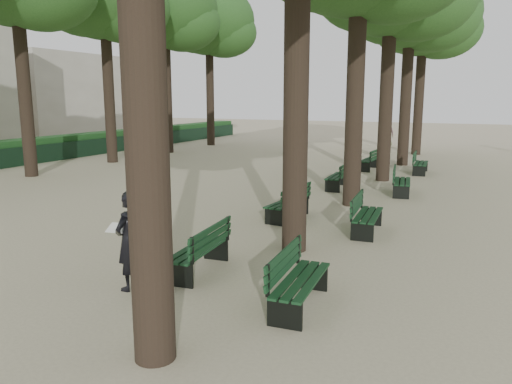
% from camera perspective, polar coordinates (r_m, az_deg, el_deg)
% --- Properties ---
extents(ground, '(120.00, 120.00, 0.00)m').
position_cam_1_polar(ground, '(9.05, -11.67, -10.47)').
color(ground, '#B7AC8A').
rests_on(ground, ground).
extents(tree_central_5, '(6.00, 6.00, 9.95)m').
position_cam_1_polar(tree_central_5, '(30.28, 18.66, 18.64)').
color(tree_central_5, '#33261C').
rests_on(tree_central_5, ground).
extents(tree_far_4, '(6.00, 6.00, 10.45)m').
position_cam_1_polar(tree_far_4, '(30.46, -10.41, 19.90)').
color(tree_far_4, '#33261C').
rests_on(tree_far_4, ground).
extents(tree_far_5, '(6.00, 6.00, 10.45)m').
position_cam_1_polar(tree_far_5, '(34.65, -5.40, 18.90)').
color(tree_far_5, '#33261C').
rests_on(tree_far_5, ground).
extents(bench_left_0, '(0.73, 1.84, 0.92)m').
position_cam_1_polar(bench_left_0, '(9.49, -6.56, -7.54)').
color(bench_left_0, black).
rests_on(bench_left_0, ground).
extents(bench_left_1, '(0.73, 1.84, 0.92)m').
position_cam_1_polar(bench_left_1, '(13.49, 3.62, -1.95)').
color(bench_left_1, black).
rests_on(bench_left_1, ground).
extents(bench_left_2, '(0.64, 1.82, 0.92)m').
position_cam_1_polar(bench_left_2, '(18.15, 9.31, 1.24)').
color(bench_left_2, black).
rests_on(bench_left_2, ground).
extents(bench_left_3, '(0.65, 1.82, 0.92)m').
position_cam_1_polar(bench_left_3, '(23.14, 12.76, 3.16)').
color(bench_left_3, black).
rests_on(bench_left_3, ground).
extents(bench_right_0, '(0.69, 1.83, 0.92)m').
position_cam_1_polar(bench_right_0, '(7.97, 5.06, -11.17)').
color(bench_right_0, black).
rests_on(bench_right_0, ground).
extents(bench_right_1, '(0.71, 1.84, 0.92)m').
position_cam_1_polar(bench_right_1, '(12.39, 12.59, -3.35)').
color(bench_right_1, black).
rests_on(bench_right_1, ground).
extents(bench_right_2, '(0.81, 1.86, 0.92)m').
position_cam_1_polar(bench_right_2, '(17.53, 16.31, 0.60)').
color(bench_right_2, black).
rests_on(bench_right_2, ground).
extents(bench_right_3, '(0.67, 1.83, 0.92)m').
position_cam_1_polar(bench_right_3, '(22.57, 18.28, 2.69)').
color(bench_right_3, black).
rests_on(bench_right_3, ground).
extents(man_with_map, '(0.61, 0.68, 1.71)m').
position_cam_1_polar(man_with_map, '(8.75, -14.25, -5.40)').
color(man_with_map, black).
rests_on(man_with_map, ground).
extents(pedestrian_d, '(0.94, 0.66, 1.78)m').
position_cam_1_polar(pedestrian_d, '(34.14, 14.76, 6.51)').
color(pedestrian_d, '#262628').
rests_on(pedestrian_d, ground).
extents(pedestrian_e, '(1.61, 0.88, 1.72)m').
position_cam_1_polar(pedestrian_e, '(30.12, 4.34, 6.24)').
color(pedestrian_e, '#262628').
rests_on(pedestrian_e, ground).
extents(fence, '(0.08, 42.00, 0.90)m').
position_cam_1_polar(fence, '(26.94, -23.75, 3.94)').
color(fence, black).
rests_on(fence, ground).
extents(hedge, '(1.20, 42.00, 1.20)m').
position_cam_1_polar(hedge, '(27.45, -24.75, 4.29)').
color(hedge, '#17431A').
rests_on(hedge, ground).
extents(building_far, '(12.00, 16.00, 7.00)m').
position_cam_1_polar(building_far, '(52.92, -21.69, 10.35)').
color(building_far, '#B7B2A3').
rests_on(building_far, ground).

